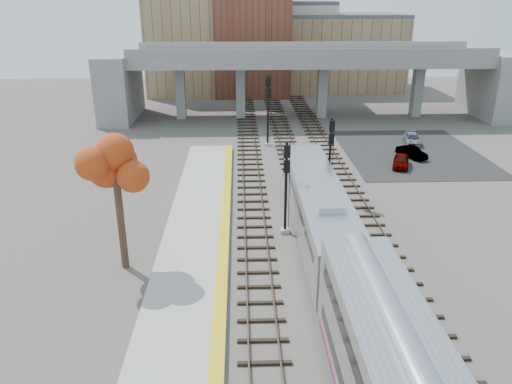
# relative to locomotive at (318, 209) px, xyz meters

# --- Properties ---
(ground) EXTENTS (160.00, 160.00, 0.00)m
(ground) POSITION_rel_locomotive_xyz_m (-1.00, -8.21, -2.28)
(ground) COLOR #47423D
(ground) RESTS_ON ground
(platform) EXTENTS (4.50, 60.00, 0.35)m
(platform) POSITION_rel_locomotive_xyz_m (-8.25, -8.21, -2.10)
(platform) COLOR #9E9E99
(platform) RESTS_ON ground
(yellow_strip) EXTENTS (0.70, 60.00, 0.01)m
(yellow_strip) POSITION_rel_locomotive_xyz_m (-6.35, -8.21, -1.92)
(yellow_strip) COLOR yellow
(yellow_strip) RESTS_ON platform
(tracks) EXTENTS (10.70, 95.00, 0.25)m
(tracks) POSITION_rel_locomotive_xyz_m (-0.07, 4.29, -2.20)
(tracks) COLOR black
(tracks) RESTS_ON ground
(overpass) EXTENTS (54.00, 12.00, 9.50)m
(overpass) POSITION_rel_locomotive_xyz_m (3.92, 36.79, 3.53)
(overpass) COLOR slate
(overpass) RESTS_ON ground
(buildings_far) EXTENTS (43.00, 21.00, 20.60)m
(buildings_far) POSITION_rel_locomotive_xyz_m (0.26, 58.36, 5.60)
(buildings_far) COLOR #9D7F5B
(buildings_far) RESTS_ON ground
(parking_lot) EXTENTS (14.00, 18.00, 0.04)m
(parking_lot) POSITION_rel_locomotive_xyz_m (13.00, 19.79, -2.26)
(parking_lot) COLOR black
(parking_lot) RESTS_ON ground
(locomotive) EXTENTS (3.02, 19.05, 4.10)m
(locomotive) POSITION_rel_locomotive_xyz_m (0.00, 0.00, 0.00)
(locomotive) COLOR #A8AAB2
(locomotive) RESTS_ON ground
(signal_mast_near) EXTENTS (0.60, 0.64, 6.59)m
(signal_mast_near) POSITION_rel_locomotive_xyz_m (-2.10, 1.02, 0.90)
(signal_mast_near) COLOR #9E9E99
(signal_mast_near) RESTS_ON ground
(signal_mast_mid) EXTENTS (0.60, 0.64, 6.66)m
(signal_mast_mid) POSITION_rel_locomotive_xyz_m (2.00, 7.43, 0.95)
(signal_mast_mid) COLOR #9E9E99
(signal_mast_mid) RESTS_ON ground
(signal_mast_far) EXTENTS (0.60, 0.64, 7.74)m
(signal_mast_far) POSITION_rel_locomotive_xyz_m (-2.10, 22.78, 1.68)
(signal_mast_far) COLOR #9E9E99
(signal_mast_far) RESTS_ON ground
(tree) EXTENTS (3.60, 3.60, 8.86)m
(tree) POSITION_rel_locomotive_xyz_m (-12.30, -3.33, 4.29)
(tree) COLOR #382619
(tree) RESTS_ON ground
(car_a) EXTENTS (2.54, 3.86, 1.22)m
(car_a) POSITION_rel_locomotive_xyz_m (10.35, 14.93, -1.63)
(car_a) COLOR #99999E
(car_a) RESTS_ON parking_lot
(car_b) EXTENTS (2.67, 3.67, 1.15)m
(car_b) POSITION_rel_locomotive_xyz_m (12.36, 17.80, -1.66)
(car_b) COLOR #99999E
(car_b) RESTS_ON parking_lot
(car_c) EXTENTS (2.35, 4.26, 1.17)m
(car_c) POSITION_rel_locomotive_xyz_m (14.07, 22.79, -1.65)
(car_c) COLOR #99999E
(car_c) RESTS_ON parking_lot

